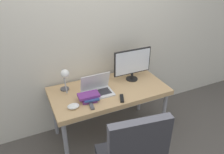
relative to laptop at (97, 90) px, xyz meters
The scene contains 10 objects.
ground_plane 0.86m from the laptop, 63.86° to the right, with size 12.00×12.00×0.00m, color #514C47.
wall_back 0.72m from the laptop, 70.11° to the left, with size 8.00×0.05×2.60m.
desk 0.20m from the laptop, ahead, with size 1.42×0.73×0.72m.
laptop is the anchor object (origin of this frame).
monitor 0.59m from the laptop, 13.20° to the left, with size 0.51×0.15×0.42m.
desk_lamp 0.40m from the laptop, 156.24° to the left, with size 0.11×0.22×0.32m.
book_stack 0.17m from the laptop, 143.27° to the right, with size 0.24×0.18×0.08m.
tv_remote 0.26m from the laptop, 125.99° to the right, with size 0.06×0.17×0.02m.
media_remote 0.32m from the laptop, 47.95° to the right, with size 0.10×0.15×0.02m.
game_controller 0.37m from the laptop, 154.27° to the right, with size 0.13×0.10×0.04m.
Camera 1 is at (-0.92, -1.73, 2.13)m, focal length 35.00 mm.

